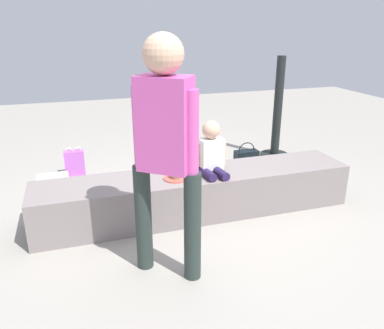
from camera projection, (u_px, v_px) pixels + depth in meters
The scene contains 12 objects.
ground_plane at pixel (196, 213), 3.63m from camera, with size 12.00×12.00×0.00m, color #9D978D.
concrete_ledge at pixel (197, 193), 3.56m from camera, with size 2.91×0.53×0.40m, color gray.
child_seated at pixel (211, 151), 3.43m from camera, with size 0.28×0.33×0.48m.
adult_standing at pixel (165, 140), 2.44m from camera, with size 0.41×0.36×1.64m.
cake_plate at pixel (176, 176), 3.37m from camera, with size 0.22×0.22×0.07m.
gift_bag at pixel (75, 163), 4.47m from camera, with size 0.22×0.13×0.34m.
railing_post at pixel (277, 119), 4.98m from camera, with size 0.36×0.36×1.30m.
water_bottle_near_gift at pixel (159, 171), 4.37m from camera, with size 0.08×0.08×0.22m.
water_bottle_far_side at pixel (140, 186), 3.96m from camera, with size 0.07×0.07×0.22m.
party_cup_red at pixel (119, 182), 4.19m from camera, with size 0.09×0.09×0.11m, color red.
cake_box_white at pixel (53, 181), 4.22m from camera, with size 0.33×0.28×0.10m, color white.
handbag_black_leather at pixel (246, 159), 4.71m from camera, with size 0.29×0.13×0.33m.
Camera 1 is at (-1.02, -3.08, 1.69)m, focal length 36.05 mm.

